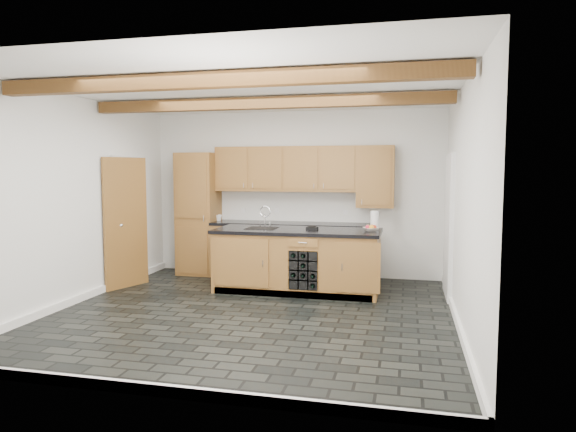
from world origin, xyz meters
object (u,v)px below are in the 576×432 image
fruit_bowl (371,229)px  paper_towel (375,220)px  kitchen_scale (312,228)px  island (298,260)px

fruit_bowl → paper_towel: 0.26m
kitchen_scale → paper_towel: (0.90, 0.23, 0.11)m
fruit_bowl → paper_towel: paper_towel is taller
island → paper_towel: 1.29m
kitchen_scale → island: bearing=-164.2°
kitchen_scale → fruit_bowl: size_ratio=0.82×
island → kitchen_scale: size_ratio=13.71×
island → paper_towel: size_ratio=9.09×
paper_towel → island: bearing=-167.0°
kitchen_scale → paper_towel: paper_towel is taller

